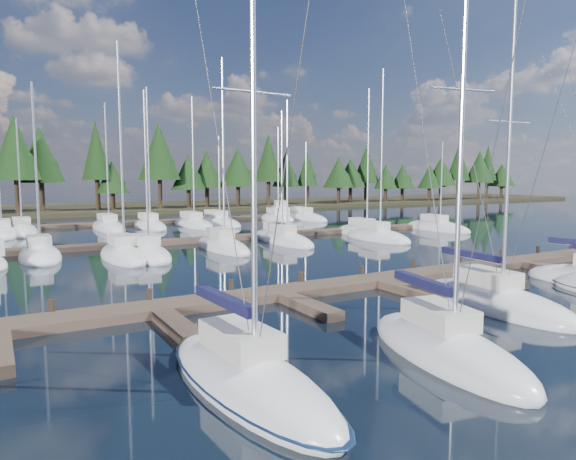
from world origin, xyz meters
TOP-DOWN VIEW (x-y plane):
  - ground at (0.00, 30.00)m, footprint 260.00×260.00m
  - far_shore at (0.00, 90.00)m, footprint 220.00×30.00m
  - main_dock at (0.00, 17.36)m, footprint 44.00×6.13m
  - back_docks at (0.00, 49.58)m, footprint 50.00×21.80m
  - front_sailboat_1 at (-11.98, 8.84)m, footprint 3.11×8.85m
  - front_sailboat_2 at (-5.33, 7.82)m, footprint 3.99×8.20m
  - front_sailboat_3 at (1.42, 11.28)m, footprint 3.37×8.75m
  - back_sailboat_rows at (0.64, 45.02)m, footprint 45.82×32.11m
  - motor_yacht_right at (16.08, 57.26)m, footprint 5.89×8.84m
  - tree_line at (-2.73, 80.17)m, footprint 186.37×11.66m

SIDE VIEW (x-z plane):
  - ground at x=0.00m, z-range 0.00..0.00m
  - back_docks at x=0.00m, z-range 0.00..0.40m
  - main_dock at x=0.00m, z-range -0.25..0.65m
  - back_sailboat_rows at x=0.64m, z-range -7.97..8.50m
  - front_sailboat_1 at x=-11.98m, z-range -7.03..7.62m
  - front_sailboat_3 at x=1.42m, z-range -7.16..7.75m
  - far_shore at x=0.00m, z-range 0.00..0.60m
  - front_sailboat_2 at x=-5.33m, z-range -7.43..8.06m
  - motor_yacht_right at x=16.08m, z-range -1.63..2.57m
  - tree_line at x=-2.73m, z-range 0.59..14.52m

